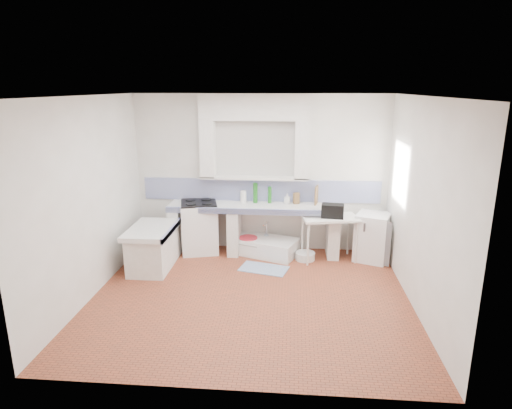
# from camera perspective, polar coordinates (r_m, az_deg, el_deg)

# --- Properties ---
(floor) EXTENTS (4.50, 4.50, 0.00)m
(floor) POSITION_cam_1_polar(r_m,az_deg,el_deg) (6.38, -0.77, -11.97)
(floor) COLOR brown
(floor) RESTS_ON ground
(ceiling) EXTENTS (4.50, 4.50, 0.00)m
(ceiling) POSITION_cam_1_polar(r_m,az_deg,el_deg) (5.68, -0.88, 14.04)
(ceiling) COLOR white
(ceiling) RESTS_ON ground
(wall_back) EXTENTS (4.50, 0.00, 4.50)m
(wall_back) POSITION_cam_1_polar(r_m,az_deg,el_deg) (7.82, 0.62, 4.05)
(wall_back) COLOR white
(wall_back) RESTS_ON ground
(wall_front) EXTENTS (4.50, 0.00, 4.50)m
(wall_front) POSITION_cam_1_polar(r_m,az_deg,el_deg) (3.99, -3.65, -7.17)
(wall_front) COLOR white
(wall_front) RESTS_ON ground
(wall_left) EXTENTS (0.00, 4.50, 4.50)m
(wall_left) POSITION_cam_1_polar(r_m,az_deg,el_deg) (6.49, -21.00, 0.68)
(wall_left) COLOR white
(wall_left) RESTS_ON ground
(wall_right) EXTENTS (0.00, 4.50, 4.50)m
(wall_right) POSITION_cam_1_polar(r_m,az_deg,el_deg) (6.09, 20.76, -0.22)
(wall_right) COLOR white
(wall_right) RESTS_ON ground
(alcove_mass) EXTENTS (1.90, 0.25, 0.45)m
(alcove_mass) POSITION_cam_1_polar(r_m,az_deg,el_deg) (7.56, -0.20, 12.64)
(alcove_mass) COLOR white
(alcove_mass) RESTS_ON ground
(window_frame) EXTENTS (0.35, 0.86, 1.06)m
(window_frame) POSITION_cam_1_polar(r_m,az_deg,el_deg) (7.22, 19.74, 3.82)
(window_frame) COLOR #391F12
(window_frame) RESTS_ON ground
(lace_valance) EXTENTS (0.01, 0.84, 0.24)m
(lace_valance) POSITION_cam_1_polar(r_m,az_deg,el_deg) (7.12, 18.88, 6.86)
(lace_valance) COLOR white
(lace_valance) RESTS_ON ground
(counter_slab) EXTENTS (3.00, 0.60, 0.08)m
(counter_slab) POSITION_cam_1_polar(r_m,az_deg,el_deg) (7.66, -0.30, -0.34)
(counter_slab) COLOR white
(counter_slab) RESTS_ON ground
(counter_lip) EXTENTS (3.00, 0.04, 0.10)m
(counter_lip) POSITION_cam_1_polar(r_m,az_deg,el_deg) (7.39, -0.50, -0.92)
(counter_lip) COLOR navy
(counter_lip) RESTS_ON ground
(counter_pier_left) EXTENTS (0.20, 0.55, 0.82)m
(counter_pier_left) POSITION_cam_1_polar(r_m,az_deg,el_deg) (8.03, -10.31, -3.20)
(counter_pier_left) COLOR white
(counter_pier_left) RESTS_ON ground
(counter_pier_mid) EXTENTS (0.20, 0.55, 0.82)m
(counter_pier_mid) POSITION_cam_1_polar(r_m,az_deg,el_deg) (7.83, -2.86, -3.45)
(counter_pier_mid) COLOR white
(counter_pier_mid) RESTS_ON ground
(counter_pier_right) EXTENTS (0.20, 0.55, 0.82)m
(counter_pier_right) POSITION_cam_1_polar(r_m,az_deg,el_deg) (7.80, 10.02, -3.75)
(counter_pier_right) COLOR white
(counter_pier_right) RESTS_ON ground
(peninsula_top) EXTENTS (0.70, 1.10, 0.08)m
(peninsula_top) POSITION_cam_1_polar(r_m,az_deg,el_deg) (7.29, -13.53, -3.25)
(peninsula_top) COLOR white
(peninsula_top) RESTS_ON ground
(peninsula_base) EXTENTS (0.60, 1.00, 0.62)m
(peninsula_base) POSITION_cam_1_polar(r_m,az_deg,el_deg) (7.40, -13.36, -5.82)
(peninsula_base) COLOR white
(peninsula_base) RESTS_ON ground
(peninsula_lip) EXTENTS (0.04, 1.10, 0.10)m
(peninsula_lip) POSITION_cam_1_polar(r_m,az_deg,el_deg) (7.19, -11.03, -3.35)
(peninsula_lip) COLOR navy
(peninsula_lip) RESTS_ON ground
(backsplash) EXTENTS (4.27, 0.03, 0.40)m
(backsplash) POSITION_cam_1_polar(r_m,az_deg,el_deg) (7.87, 0.60, 1.88)
(backsplash) COLOR navy
(backsplash) RESTS_ON ground
(stove) EXTENTS (0.77, 0.75, 0.90)m
(stove) POSITION_cam_1_polar(r_m,az_deg,el_deg) (7.93, -7.41, -3.02)
(stove) COLOR white
(stove) RESTS_ON ground
(sink) EXTENTS (1.25, 0.96, 0.27)m
(sink) POSITION_cam_1_polar(r_m,az_deg,el_deg) (7.83, 1.26, -5.59)
(sink) COLOR white
(sink) RESTS_ON ground
(side_table) EXTENTS (1.02, 0.69, 0.04)m
(side_table) POSITION_cam_1_polar(r_m,az_deg,el_deg) (7.61, 9.52, -4.40)
(side_table) COLOR white
(side_table) RESTS_ON ground
(fridge) EXTENTS (0.69, 0.69, 0.82)m
(fridge) POSITION_cam_1_polar(r_m,az_deg,el_deg) (7.76, 14.97, -4.15)
(fridge) COLOR white
(fridge) RESTS_ON ground
(bucket_red) EXTENTS (0.38, 0.38, 0.31)m
(bucket_red) POSITION_cam_1_polar(r_m,az_deg,el_deg) (7.84, -1.03, -5.39)
(bucket_red) COLOR red
(bucket_red) RESTS_ON ground
(bucket_orange) EXTENTS (0.35, 0.35, 0.27)m
(bucket_orange) POSITION_cam_1_polar(r_m,az_deg,el_deg) (7.87, 0.77, -5.47)
(bucket_orange) COLOR #E95D36
(bucket_orange) RESTS_ON ground
(bucket_blue) EXTENTS (0.37, 0.37, 0.27)m
(bucket_blue) POSITION_cam_1_polar(r_m,az_deg,el_deg) (7.80, 4.10, -5.71)
(bucket_blue) COLOR #323FB9
(bucket_blue) RESTS_ON ground
(basin_white) EXTENTS (0.38, 0.38, 0.13)m
(basin_white) POSITION_cam_1_polar(r_m,az_deg,el_deg) (7.66, 6.45, -6.72)
(basin_white) COLOR white
(basin_white) RESTS_ON ground
(water_bottle_a) EXTENTS (0.10, 0.10, 0.28)m
(water_bottle_a) POSITION_cam_1_polar(r_m,az_deg,el_deg) (8.01, 0.98, -5.05)
(water_bottle_a) COLOR silver
(water_bottle_a) RESTS_ON ground
(water_bottle_b) EXTENTS (0.09, 0.09, 0.31)m
(water_bottle_b) POSITION_cam_1_polar(r_m,az_deg,el_deg) (7.97, 1.36, -5.03)
(water_bottle_b) COLOR silver
(water_bottle_b) RESTS_ON ground
(black_bag) EXTENTS (0.39, 0.26, 0.23)m
(black_bag) POSITION_cam_1_polar(r_m,az_deg,el_deg) (7.42, 10.00, -0.83)
(black_bag) COLOR black
(black_bag) RESTS_ON side_table
(green_bottle_a) EXTENTS (0.10, 0.10, 0.36)m
(green_bottle_a) POSITION_cam_1_polar(r_m,az_deg,el_deg) (7.75, -0.09, 1.53)
(green_bottle_a) COLOR #1B681A
(green_bottle_a) RESTS_ON counter_slab
(green_bottle_b) EXTENTS (0.08, 0.08, 0.30)m
(green_bottle_b) POSITION_cam_1_polar(r_m,az_deg,el_deg) (7.74, 1.81, 1.26)
(green_bottle_b) COLOR #1B681A
(green_bottle_b) RESTS_ON counter_slab
(knife_block) EXTENTS (0.12, 0.11, 0.20)m
(knife_block) POSITION_cam_1_polar(r_m,az_deg,el_deg) (7.74, 5.29, 0.82)
(knife_block) COLOR brown
(knife_block) RESTS_ON counter_slab
(cutting_board) EXTENTS (0.07, 0.24, 0.32)m
(cutting_board) POSITION_cam_1_polar(r_m,az_deg,el_deg) (7.74, 7.91, 1.21)
(cutting_board) COLOR brown
(cutting_board) RESTS_ON counter_slab
(paper_towel) EXTENTS (0.14, 0.14, 0.21)m
(paper_towel) POSITION_cam_1_polar(r_m,az_deg,el_deg) (7.79, -1.67, 1.03)
(paper_towel) COLOR white
(paper_towel) RESTS_ON counter_slab
(soap_bottle) EXTENTS (0.11, 0.11, 0.19)m
(soap_bottle) POSITION_cam_1_polar(r_m,az_deg,el_deg) (7.73, 4.11, 0.78)
(soap_bottle) COLOR white
(soap_bottle) RESTS_ON counter_slab
(rug) EXTENTS (0.86, 0.62, 0.01)m
(rug) POSITION_cam_1_polar(r_m,az_deg,el_deg) (7.26, 1.02, -8.40)
(rug) COLOR #3D5F98
(rug) RESTS_ON ground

